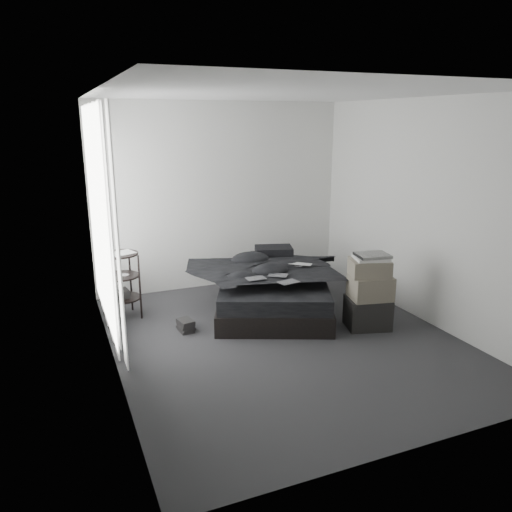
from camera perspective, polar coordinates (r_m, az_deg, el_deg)
name	(u,v)px	position (r m, az deg, el deg)	size (l,w,h in m)	color
floor	(284,339)	(5.62, 3.18, -9.41)	(3.60, 4.20, 0.01)	#2F2F32
ceiling	(288,93)	(5.11, 3.63, 18.12)	(3.60, 4.20, 0.01)	white
wall_back	(221,196)	(7.13, -4.05, 6.83)	(3.60, 0.01, 2.60)	white
wall_front	(423,283)	(3.51, 18.55, -2.90)	(3.60, 0.01, 2.60)	white
wall_left	(107,239)	(4.72, -16.67, 1.85)	(0.01, 4.20, 2.60)	white
wall_right	(423,212)	(6.20, 18.58, 4.79)	(0.01, 4.20, 2.60)	white
window_left	(99,216)	(5.59, -17.55, 4.33)	(0.02, 2.00, 2.30)	white
curtain_left	(104,223)	(5.61, -16.98, 3.68)	(0.06, 2.12, 2.48)	white
bed	(273,301)	(6.37, 1.98, -5.17)	(1.34, 1.77, 0.24)	black
mattress	(273,285)	(6.30, 2.00, -3.33)	(1.29, 1.72, 0.19)	black
duvet	(274,271)	(6.19, 2.03, -1.73)	(1.31, 1.51, 0.21)	black
pillow_lower	(269,259)	(6.91, 1.53, -0.29)	(0.53, 0.36, 0.12)	black
pillow_upper	(274,251)	(6.86, 2.04, 0.60)	(0.50, 0.34, 0.11)	black
laptop	(300,260)	(6.26, 5.01, -0.50)	(0.28, 0.18, 0.02)	silver
comic_a	(256,273)	(5.75, -0.01, -1.96)	(0.22, 0.15, 0.01)	black
comic_b	(278,269)	(5.88, 2.52, -1.55)	(0.22, 0.15, 0.01)	black
comic_c	(289,276)	(5.63, 3.74, -2.26)	(0.22, 0.15, 0.01)	black
side_stand	(122,286)	(6.27, -15.07, -3.33)	(0.44, 0.44, 0.80)	black
papers	(121,254)	(6.14, -15.19, 0.28)	(0.31, 0.23, 0.02)	white
floor_books	(186,325)	(5.82, -8.05, -7.83)	(0.15, 0.21, 0.15)	black
box_lower	(368,313)	(5.99, 12.64, -6.32)	(0.48, 0.38, 0.36)	black
box_mid	(370,287)	(5.87, 12.95, -3.49)	(0.45, 0.36, 0.27)	#6E6657
box_upper	(370,268)	(5.81, 12.85, -1.31)	(0.43, 0.35, 0.19)	#6E6657
art_book_white	(371,258)	(5.78, 13.02, -0.23)	(0.37, 0.29, 0.04)	silver
art_book_snake	(372,255)	(5.76, 13.17, 0.08)	(0.36, 0.28, 0.03)	silver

